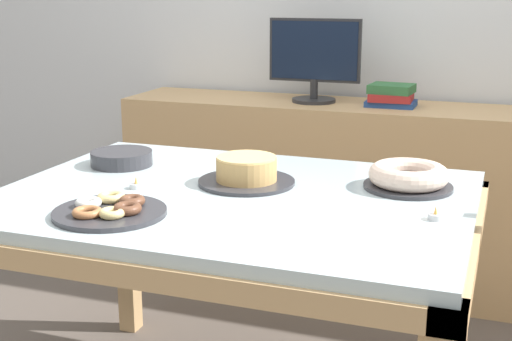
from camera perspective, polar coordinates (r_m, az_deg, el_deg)
wall_back at (r=3.53m, az=7.71°, el=13.25°), size 8.00×0.10×2.60m
dining_table at (r=2.15m, az=-1.78°, el=-4.22°), size 1.42×1.06×0.78m
sideboard at (r=3.38m, az=6.13°, el=-1.80°), size 1.97×0.44×0.85m
computer_monitor at (r=3.28m, az=4.70°, el=8.75°), size 0.42×0.20×0.38m
book_stack at (r=3.23m, az=10.77°, el=5.91°), size 0.21×0.18×0.10m
cake_chocolate_round at (r=2.21m, az=-0.77°, el=-0.14°), size 0.30×0.30×0.09m
cake_golden_bundt at (r=2.20m, az=12.09°, el=-0.50°), size 0.27×0.27×0.08m
pastry_platter at (r=1.96m, az=-11.59°, el=-3.09°), size 0.31×0.31×0.04m
plate_stack at (r=2.48m, az=-10.70°, el=0.98°), size 0.21×0.21×0.05m
tealight_centre at (r=2.19m, az=-9.56°, el=-1.18°), size 0.04×0.04×0.04m
tealight_right_edge at (r=2.52m, az=-0.74°, el=1.10°), size 0.04×0.04×0.04m
tealight_left_edge at (r=1.94m, az=14.15°, el=-3.55°), size 0.04×0.04×0.04m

